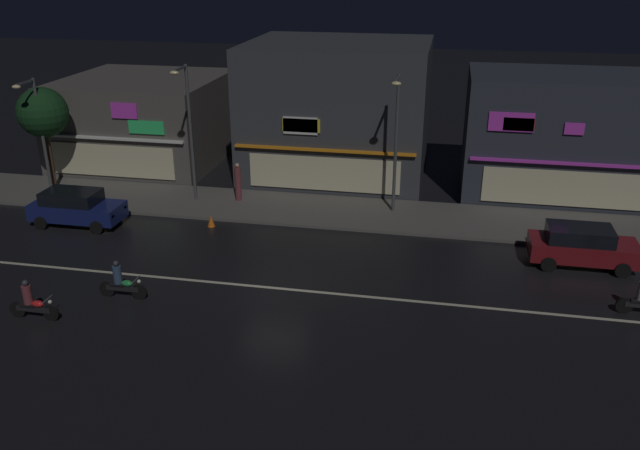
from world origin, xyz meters
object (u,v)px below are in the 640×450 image
Objects in this scene: streetlamp_west at (38,127)px; traffic_cone at (211,221)px; motorcycle_opposite_lane at (31,303)px; streetlamp_east at (396,134)px; pedestrian_on_sidewalk at (238,183)px; parked_car_trailing at (582,246)px; streetlamp_mid at (188,123)px; motorcycle_lead at (121,282)px; parked_car_near_kerb at (76,207)px.

streetlamp_west reaches higher than traffic_cone.
streetlamp_west is 13.69m from motorcycle_opposite_lane.
streetlamp_east is 3.38× the size of pedestrian_on_sidewalk.
parked_car_trailing is at bearing -3.37° from traffic_cone.
traffic_cone is (-16.45, 0.97, -0.59)m from parked_car_trailing.
pedestrian_on_sidewalk is at bearing 13.60° from streetlamp_mid.
streetlamp_east is at bearing 2.49° from streetlamp_west.
streetlamp_west is 13.48m from motorcycle_lead.
streetlamp_west is 3.05× the size of pedestrian_on_sidewalk.
pedestrian_on_sidewalk is 16.70m from parked_car_trailing.
streetlamp_east is 17.29m from motorcycle_opposite_lane.
motorcycle_opposite_lane is at bearing 110.31° from parked_car_near_kerb.
traffic_cone is (3.29, 9.24, -0.36)m from motorcycle_opposite_lane.
streetlamp_east is at bearing -164.54° from parked_car_near_kerb.
streetlamp_west reaches higher than parked_car_trailing.
streetlamp_mid reaches higher than parked_car_trailing.
motorcycle_lead is 3.12m from motorcycle_opposite_lane.
pedestrian_on_sidewalk reaches higher than parked_car_near_kerb.
streetlamp_mid reaches higher than streetlamp_west.
parked_car_trailing is (16.14, -4.29, -0.21)m from pedestrian_on_sidewalk.
streetlamp_east is 1.56× the size of parked_car_trailing.
streetlamp_mid reaches higher than parked_car_near_kerb.
parked_car_trailing is 18.46m from motorcycle_lead.
pedestrian_on_sidewalk is (-7.99, 0.22, -3.06)m from streetlamp_east.
motorcycle_opposite_lane is at bearing 48.06° from motorcycle_lead.
streetlamp_west is 11.02× the size of traffic_cone.
traffic_cone is (1.92, -2.78, -3.96)m from streetlamp_mid.
streetlamp_east reaches higher than pedestrian_on_sidewalk.
streetlamp_east is at bearing -124.30° from motorcycle_lead.
pedestrian_on_sidewalk is at bearing -89.16° from motorcycle_lead.
parked_car_near_kerb is 1.00× the size of parked_car_trailing.
traffic_cone is at bearing -114.65° from motorcycle_opposite_lane.
motorcycle_lead is at bearing 130.95° from parked_car_near_kerb.
parked_car_near_kerb reaches higher than motorcycle_opposite_lane.
motorcycle_lead is (-17.37, -6.24, -0.24)m from parked_car_trailing.
parked_car_trailing is 16.49m from traffic_cone.
streetlamp_west is 10.63m from pedestrian_on_sidewalk.
parked_car_near_kerb is at bearing -164.54° from streetlamp_east.
streetlamp_mid is 3.48× the size of pedestrian_on_sidewalk.
streetlamp_west is at bearing -7.10° from parked_car_trailing.
motorcycle_opposite_lane is at bearing 22.74° from parked_car_trailing.
motorcycle_lead is at bearing -131.78° from streetlamp_east.
parked_car_near_kerb is 8.85m from motorcycle_opposite_lane.
pedestrian_on_sidewalk is at bearing 178.45° from streetlamp_east.
streetlamp_mid is at bearing -68.93° from pedestrian_on_sidewalk.
streetlamp_west is at bearing -176.65° from streetlamp_mid.
parked_car_near_kerb is at bearing -42.50° from streetlamp_west.
motorcycle_opposite_lane is at bearing -133.19° from streetlamp_east.
traffic_cone is (-8.30, -3.11, -3.86)m from streetlamp_east.
streetlamp_mid is at bearing 3.35° from streetlamp_west.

